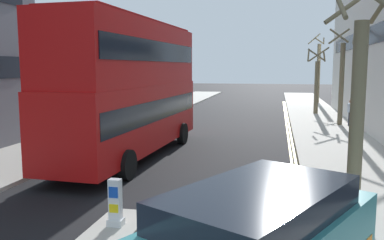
{
  "coord_description": "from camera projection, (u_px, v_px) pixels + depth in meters",
  "views": [
    {
      "loc": [
        3.62,
        -3.76,
        3.77
      ],
      "look_at": [
        0.5,
        11.0,
        1.8
      ],
      "focal_mm": 38.01,
      "sensor_mm": 36.0,
      "label": 1
    }
  ],
  "objects": [
    {
      "name": "street_tree_mid",
      "position": [
        318.0,
        71.0,
        41.62
      ],
      "size": [
        1.67,
        1.75,
        7.11
      ],
      "color": "#6B6047",
      "rests_on": "sidewalk_right"
    },
    {
      "name": "kerb_line_inner",
      "position": [
        291.0,
        155.0,
        17.59
      ],
      "size": [
        0.1,
        56.0,
        0.01
      ],
      "primitive_type": "cube",
      "color": "yellow",
      "rests_on": "ground"
    },
    {
      "name": "sidewalk_right",
      "position": [
        339.0,
        146.0,
        19.06
      ],
      "size": [
        4.0,
        80.0,
        0.14
      ],
      "primitive_type": "cube",
      "color": "#ADA89E",
      "rests_on": "ground"
    },
    {
      "name": "street_tree_near",
      "position": [
        342.0,
        78.0,
        25.36
      ],
      "size": [
        1.63,
        1.78,
        6.07
      ],
      "color": "#6B6047",
      "rests_on": "sidewalk_right"
    },
    {
      "name": "sidewalk_left",
      "position": [
        83.0,
        137.0,
        21.72
      ],
      "size": [
        4.0,
        80.0,
        0.14
      ],
      "primitive_type": "cube",
      "color": "#ADA89E",
      "rests_on": "ground"
    },
    {
      "name": "double_decker_bus_away",
      "position": [
        131.0,
        85.0,
        16.78
      ],
      "size": [
        3.18,
        10.91,
        5.64
      ],
      "color": "#B20F0F",
      "rests_on": "ground"
    },
    {
      "name": "street_tree_far",
      "position": [
        357.0,
        103.0,
        10.34
      ],
      "size": [
        1.67,
        1.73,
        5.79
      ],
      "color": "#6B6047",
      "rests_on": "sidewalk_right"
    },
    {
      "name": "street_tree_distant",
      "position": [
        316.0,
        82.0,
        31.77
      ],
      "size": [
        1.77,
        1.82,
        5.22
      ],
      "color": "#6B6047",
      "rests_on": "sidewalk_right"
    },
    {
      "name": "keep_left_bollard",
      "position": [
        115.0,
        204.0,
        9.41
      ],
      "size": [
        0.36,
        0.28,
        1.11
      ],
      "color": "silver",
      "rests_on": "traffic_island"
    },
    {
      "name": "kerb_line_outer",
      "position": [
        294.0,
        155.0,
        17.56
      ],
      "size": [
        0.1,
        56.0,
        0.01
      ],
      "primitive_type": "cube",
      "color": "yellow",
      "rests_on": "ground"
    },
    {
      "name": "pedestrian_far",
      "position": [
        350.0,
        112.0,
        25.16
      ],
      "size": [
        0.34,
        0.22,
        1.62
      ],
      "color": "#2D2D38",
      "rests_on": "sidewalk_right"
    },
    {
      "name": "traffic_island",
      "position": [
        116.0,
        227.0,
        9.48
      ],
      "size": [
        1.1,
        2.2,
        0.1
      ],
      "primitive_type": "cube",
      "color": "#ADA89E",
      "rests_on": "ground"
    }
  ]
}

